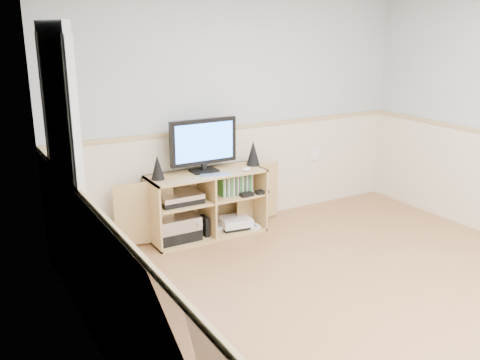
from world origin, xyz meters
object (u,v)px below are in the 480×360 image
Objects in this scene: media_cabinet at (204,202)px; monitor at (204,143)px; game_consoles at (234,223)px; keyboard at (216,175)px.

media_cabinet is 2.63× the size of monitor.
media_cabinet is 3.99× the size of game_consoles.
game_consoles is at bearing -11.40° from monitor.
keyboard is at bearing -80.33° from monitor.
monitor is (-0.00, -0.01, 0.60)m from media_cabinet.
keyboard reaches higher than game_consoles.
keyboard is 0.66m from game_consoles.
media_cabinet is at bearing 167.68° from game_consoles.
keyboard is (0.03, -0.19, 0.32)m from media_cabinet.
monitor reaches higher than media_cabinet.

